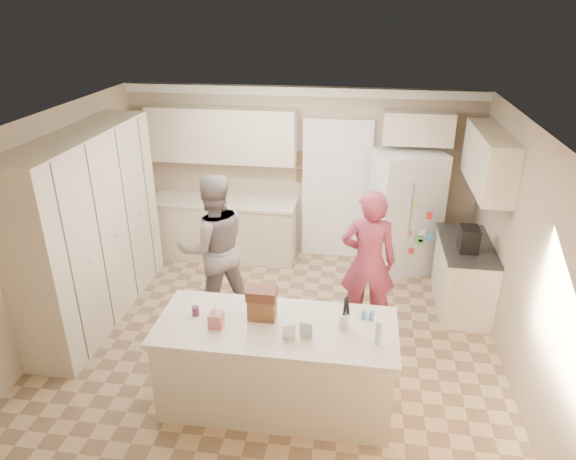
# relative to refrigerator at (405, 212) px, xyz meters

# --- Properties ---
(floor) EXTENTS (5.20, 4.60, 0.02)m
(floor) POSITION_rel_refrigerator_xyz_m (-1.57, -1.97, -0.91)
(floor) COLOR tan
(floor) RESTS_ON ground
(ceiling) EXTENTS (5.20, 4.60, 0.02)m
(ceiling) POSITION_rel_refrigerator_xyz_m (-1.57, -1.97, 1.71)
(ceiling) COLOR white
(ceiling) RESTS_ON wall_back
(wall_back) EXTENTS (5.20, 0.02, 2.60)m
(wall_back) POSITION_rel_refrigerator_xyz_m (-1.57, 0.34, 0.40)
(wall_back) COLOR tan
(wall_back) RESTS_ON ground
(wall_front) EXTENTS (5.20, 0.02, 2.60)m
(wall_front) POSITION_rel_refrigerator_xyz_m (-1.57, -4.28, 0.40)
(wall_front) COLOR tan
(wall_front) RESTS_ON ground
(wall_left) EXTENTS (0.02, 4.60, 2.60)m
(wall_left) POSITION_rel_refrigerator_xyz_m (-4.18, -1.97, 0.40)
(wall_left) COLOR tan
(wall_left) RESTS_ON ground
(wall_right) EXTENTS (0.02, 4.60, 2.60)m
(wall_right) POSITION_rel_refrigerator_xyz_m (1.04, -1.97, 0.40)
(wall_right) COLOR tan
(wall_right) RESTS_ON ground
(crown_back) EXTENTS (5.20, 0.08, 0.12)m
(crown_back) POSITION_rel_refrigerator_xyz_m (-1.57, 0.29, 1.63)
(crown_back) COLOR white
(crown_back) RESTS_ON wall_back
(pantry_bank) EXTENTS (0.60, 2.60, 2.35)m
(pantry_bank) POSITION_rel_refrigerator_xyz_m (-3.87, -1.77, 0.28)
(pantry_bank) COLOR beige
(pantry_bank) RESTS_ON floor
(back_base_cab) EXTENTS (2.20, 0.60, 0.88)m
(back_base_cab) POSITION_rel_refrigerator_xyz_m (-2.72, 0.03, -0.46)
(back_base_cab) COLOR beige
(back_base_cab) RESTS_ON floor
(back_countertop) EXTENTS (2.24, 0.63, 0.04)m
(back_countertop) POSITION_rel_refrigerator_xyz_m (-2.72, 0.02, 0.00)
(back_countertop) COLOR #EDE0C7
(back_countertop) RESTS_ON back_base_cab
(back_upper_cab) EXTENTS (2.20, 0.35, 0.80)m
(back_upper_cab) POSITION_rel_refrigerator_xyz_m (-2.72, 0.15, 1.00)
(back_upper_cab) COLOR beige
(back_upper_cab) RESTS_ON wall_back
(doorway_opening) EXTENTS (0.90, 0.06, 2.10)m
(doorway_opening) POSITION_rel_refrigerator_xyz_m (-1.02, 0.31, 0.15)
(doorway_opening) COLOR black
(doorway_opening) RESTS_ON floor
(doorway_casing) EXTENTS (1.02, 0.03, 2.22)m
(doorway_casing) POSITION_rel_refrigerator_xyz_m (-1.02, 0.27, 0.15)
(doorway_casing) COLOR white
(doorway_casing) RESTS_ON floor
(wall_frame_upper) EXTENTS (0.15, 0.02, 0.20)m
(wall_frame_upper) POSITION_rel_refrigerator_xyz_m (-1.55, 0.30, 0.65)
(wall_frame_upper) COLOR brown
(wall_frame_upper) RESTS_ON wall_back
(wall_frame_lower) EXTENTS (0.15, 0.02, 0.20)m
(wall_frame_lower) POSITION_rel_refrigerator_xyz_m (-1.55, 0.30, 0.38)
(wall_frame_lower) COLOR brown
(wall_frame_lower) RESTS_ON wall_back
(refrigerator) EXTENTS (1.08, 0.96, 1.80)m
(refrigerator) POSITION_rel_refrigerator_xyz_m (0.00, 0.00, 0.00)
(refrigerator) COLOR white
(refrigerator) RESTS_ON floor
(fridge_seam) EXTENTS (0.02, 0.02, 1.78)m
(fridge_seam) POSITION_rel_refrigerator_xyz_m (0.00, -0.35, 0.00)
(fridge_seam) COLOR gray
(fridge_seam) RESTS_ON refrigerator
(fridge_dispenser) EXTENTS (0.22, 0.03, 0.35)m
(fridge_dispenser) POSITION_rel_refrigerator_xyz_m (-0.22, -0.37, 0.25)
(fridge_dispenser) COLOR black
(fridge_dispenser) RESTS_ON refrigerator
(fridge_handle_l) EXTENTS (0.02, 0.02, 0.85)m
(fridge_handle_l) POSITION_rel_refrigerator_xyz_m (-0.05, -0.37, 0.15)
(fridge_handle_l) COLOR silver
(fridge_handle_l) RESTS_ON refrigerator
(fridge_handle_r) EXTENTS (0.02, 0.02, 0.85)m
(fridge_handle_r) POSITION_rel_refrigerator_xyz_m (0.05, -0.37, 0.15)
(fridge_handle_r) COLOR silver
(fridge_handle_r) RESTS_ON refrigerator
(over_fridge_cab) EXTENTS (0.95, 0.35, 0.45)m
(over_fridge_cab) POSITION_rel_refrigerator_xyz_m (0.08, 0.15, 1.20)
(over_fridge_cab) COLOR beige
(over_fridge_cab) RESTS_ON wall_back
(right_base_cab) EXTENTS (0.60, 1.20, 0.88)m
(right_base_cab) POSITION_rel_refrigerator_xyz_m (0.73, -0.97, -0.46)
(right_base_cab) COLOR beige
(right_base_cab) RESTS_ON floor
(right_countertop) EXTENTS (0.63, 1.24, 0.04)m
(right_countertop) POSITION_rel_refrigerator_xyz_m (0.72, -0.97, 0.00)
(right_countertop) COLOR #2D2B28
(right_countertop) RESTS_ON right_base_cab
(right_upper_cab) EXTENTS (0.35, 1.50, 0.70)m
(right_upper_cab) POSITION_rel_refrigerator_xyz_m (0.85, -0.77, 1.05)
(right_upper_cab) COLOR beige
(right_upper_cab) RESTS_ON wall_right
(coffee_maker) EXTENTS (0.22, 0.28, 0.30)m
(coffee_maker) POSITION_rel_refrigerator_xyz_m (0.68, -1.17, 0.17)
(coffee_maker) COLOR black
(coffee_maker) RESTS_ON right_countertop
(island_base) EXTENTS (2.20, 0.90, 0.88)m
(island_base) POSITION_rel_refrigerator_xyz_m (-1.37, -3.07, -0.46)
(island_base) COLOR beige
(island_base) RESTS_ON floor
(island_top) EXTENTS (2.28, 0.96, 0.05)m
(island_top) POSITION_rel_refrigerator_xyz_m (-1.37, -3.07, 0.00)
(island_top) COLOR #EDE0C7
(island_top) RESTS_ON island_base
(utensil_crock) EXTENTS (0.13, 0.13, 0.15)m
(utensil_crock) POSITION_rel_refrigerator_xyz_m (-0.72, -3.02, 0.10)
(utensil_crock) COLOR white
(utensil_crock) RESTS_ON island_top
(tissue_box) EXTENTS (0.13, 0.13, 0.14)m
(tissue_box) POSITION_rel_refrigerator_xyz_m (-1.92, -3.17, 0.10)
(tissue_box) COLOR #C26372
(tissue_box) RESTS_ON island_top
(tissue_plume) EXTENTS (0.08, 0.08, 0.08)m
(tissue_plume) POSITION_rel_refrigerator_xyz_m (-1.92, -3.17, 0.20)
(tissue_plume) COLOR white
(tissue_plume) RESTS_ON tissue_box
(dollhouse_body) EXTENTS (0.26, 0.18, 0.22)m
(dollhouse_body) POSITION_rel_refrigerator_xyz_m (-1.52, -2.97, 0.14)
(dollhouse_body) COLOR brown
(dollhouse_body) RESTS_ON island_top
(dollhouse_roof) EXTENTS (0.28, 0.20, 0.10)m
(dollhouse_roof) POSITION_rel_refrigerator_xyz_m (-1.52, -2.97, 0.30)
(dollhouse_roof) COLOR #592D1E
(dollhouse_roof) RESTS_ON dollhouse_body
(jam_jar) EXTENTS (0.07, 0.07, 0.09)m
(jam_jar) POSITION_rel_refrigerator_xyz_m (-2.17, -3.02, 0.07)
(jam_jar) COLOR #59263F
(jam_jar) RESTS_ON island_top
(greeting_card_a) EXTENTS (0.12, 0.06, 0.16)m
(greeting_card_a) POSITION_rel_refrigerator_xyz_m (-1.22, -3.27, 0.11)
(greeting_card_a) COLOR white
(greeting_card_a) RESTS_ON island_top
(greeting_card_b) EXTENTS (0.12, 0.05, 0.16)m
(greeting_card_b) POSITION_rel_refrigerator_xyz_m (-1.07, -3.22, 0.11)
(greeting_card_b) COLOR silver
(greeting_card_b) RESTS_ON island_top
(water_bottle) EXTENTS (0.07, 0.07, 0.24)m
(water_bottle) POSITION_rel_refrigerator_xyz_m (-0.42, -3.22, 0.14)
(water_bottle) COLOR silver
(water_bottle) RESTS_ON island_top
(shaker_salt) EXTENTS (0.05, 0.05, 0.09)m
(shaker_salt) POSITION_rel_refrigerator_xyz_m (-0.55, -2.85, 0.07)
(shaker_salt) COLOR #4C7FB9
(shaker_salt) RESTS_ON island_top
(shaker_pepper) EXTENTS (0.05, 0.05, 0.09)m
(shaker_pepper) POSITION_rel_refrigerator_xyz_m (-0.48, -2.85, 0.07)
(shaker_pepper) COLOR #4C7FB9
(shaker_pepper) RESTS_ON island_top
(teen_boy) EXTENTS (1.14, 1.07, 1.87)m
(teen_boy) POSITION_rel_refrigerator_xyz_m (-2.40, -1.58, 0.04)
(teen_boy) COLOR gray
(teen_boy) RESTS_ON floor
(teen_girl) EXTENTS (0.67, 0.45, 1.80)m
(teen_girl) POSITION_rel_refrigerator_xyz_m (-0.52, -1.63, 0.00)
(teen_girl) COLOR #A73456
(teen_girl) RESTS_ON floor
(fridge_magnets) EXTENTS (0.76, 0.02, 1.44)m
(fridge_magnets) POSITION_rel_refrigerator_xyz_m (0.00, -0.36, 0.00)
(fridge_magnets) COLOR tan
(fridge_magnets) RESTS_ON refrigerator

